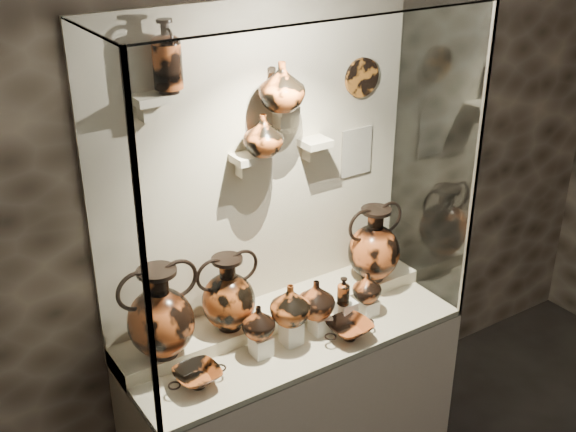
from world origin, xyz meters
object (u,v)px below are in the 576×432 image
object	(u,v)px
jug_b	(290,304)
jug_c	(316,299)
kylix_right	(349,329)
ovoid_vase_a	(263,135)
amphora_mid	(228,293)
kylix_left	(197,376)
jug_a	(258,322)
jug_e	(367,287)
lekythos_tall	(166,53)
amphora_right	(374,244)
lekythos_small	(343,290)
amphora_left	(161,312)
ovoid_vase_b	(282,86)

from	to	relation	value
jug_b	jug_c	xyz separation A→B (m)	(0.17, 0.03, -0.04)
kylix_right	ovoid_vase_a	xyz separation A→B (m)	(-0.25, 0.37, 0.93)
amphora_mid	kylix_left	size ratio (longest dim) A/B	1.46
kylix_left	jug_a	bearing A→B (deg)	4.43
jug_c	kylix_right	size ratio (longest dim) A/B	0.72
jug_b	jug_e	distance (m)	0.48
amphora_mid	kylix_right	xyz separation A→B (m)	(0.49, -0.31, -0.21)
lekythos_tall	jug_a	bearing A→B (deg)	-28.77
amphora_right	kylix_right	world-z (taller)	amphora_right
amphora_mid	lekythos_tall	bearing A→B (deg)	169.06
jug_a	kylix_left	bearing A→B (deg)	-152.81
kylix_left	lekythos_tall	size ratio (longest dim) A/B	0.80
jug_a	jug_c	world-z (taller)	jug_c
amphora_right	lekythos_small	bearing A→B (deg)	-137.13
jug_b	lekythos_tall	world-z (taller)	lekythos_tall
amphora_right	jug_b	bearing A→B (deg)	-149.81
jug_b	jug_e	xyz separation A→B (m)	(0.48, 0.02, -0.07)
lekythos_small	jug_c	bearing A→B (deg)	170.90
lekythos_small	jug_b	bearing A→B (deg)	-177.27
jug_c	lekythos_small	distance (m)	0.15
jug_b	lekythos_tall	size ratio (longest dim) A/B	0.61
jug_a	jug_c	xyz separation A→B (m)	(0.33, 0.01, 0.01)
jug_b	amphora_right	bearing A→B (deg)	28.12
lekythos_small	lekythos_tall	bearing A→B (deg)	160.76
lekythos_small	kylix_right	distance (m)	0.19
lekythos_small	kylix_left	bearing A→B (deg)	-174.93
amphora_left	kylix_left	size ratio (longest dim) A/B	1.69
jug_c	ovoid_vase_a	world-z (taller)	ovoid_vase_a
lekythos_small	jug_e	bearing A→B (deg)	9.23
amphora_left	kylix_left	xyz separation A→B (m)	(0.06, -0.21, -0.24)
kylix_left	ovoid_vase_b	xyz separation A→B (m)	(0.63, 0.28, 1.14)
ovoid_vase_b	jug_c	bearing A→B (deg)	-101.84
jug_e	ovoid_vase_b	xyz separation A→B (m)	(-0.36, 0.23, 1.04)
jug_e	kylix_right	distance (m)	0.26
jug_a	ovoid_vase_a	xyz separation A→B (m)	(0.19, 0.24, 0.80)
kylix_right	jug_c	bearing A→B (deg)	148.06
lekythos_tall	ovoid_vase_b	size ratio (longest dim) A/B	1.51
jug_b	kylix_right	distance (m)	0.34
lekythos_small	ovoid_vase_a	world-z (taller)	ovoid_vase_a
kylix_left	ovoid_vase_b	bearing A→B (deg)	19.91
ovoid_vase_a	ovoid_vase_b	bearing A→B (deg)	-32.46
amphora_mid	amphora_right	bearing A→B (deg)	13.55
lekythos_small	lekythos_tall	xyz separation A→B (m)	(-0.72, 0.29, 1.20)
amphora_right	ovoid_vase_b	bearing A→B (deg)	-172.38
jug_c	lekythos_small	world-z (taller)	lekythos_small
jug_a	lekythos_tall	bearing A→B (deg)	150.43
kylix_right	ovoid_vase_a	distance (m)	1.03
amphora_right	kylix_left	bearing A→B (deg)	-155.05
jug_c	jug_b	bearing A→B (deg)	-178.96
amphora_left	lekythos_tall	distance (m)	1.13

